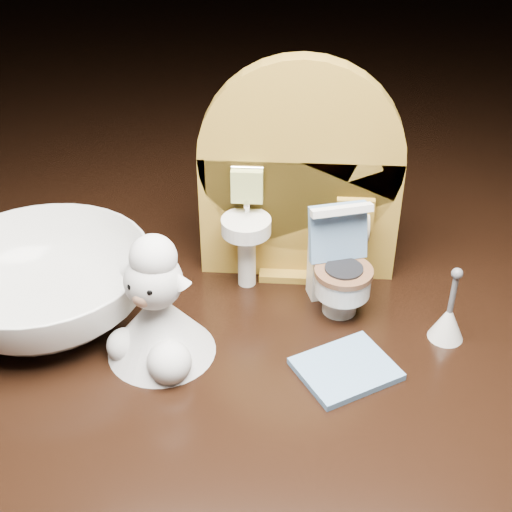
# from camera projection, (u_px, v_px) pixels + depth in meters

# --- Properties ---
(backdrop_panel) EXTENTS (0.13, 0.05, 0.15)m
(backdrop_panel) POSITION_uv_depth(u_px,v_px,m) (298.00, 186.00, 0.46)
(backdrop_panel) COLOR #A87F29
(backdrop_panel) RESTS_ON ground
(toy_toilet) EXTENTS (0.04, 0.05, 0.07)m
(toy_toilet) POSITION_uv_depth(u_px,v_px,m) (338.00, 271.00, 0.45)
(toy_toilet) COLOR white
(toy_toilet) RESTS_ON ground
(bath_mat) EXTENTS (0.07, 0.06, 0.00)m
(bath_mat) POSITION_uv_depth(u_px,v_px,m) (346.00, 369.00, 0.41)
(bath_mat) COLOR #648DBA
(bath_mat) RESTS_ON ground
(toilet_brush) EXTENTS (0.02, 0.02, 0.05)m
(toilet_brush) POSITION_uv_depth(u_px,v_px,m) (448.00, 320.00, 0.43)
(toilet_brush) COLOR white
(toilet_brush) RESTS_ON ground
(plush_lamb) EXTENTS (0.06, 0.07, 0.08)m
(plush_lamb) POSITION_uv_depth(u_px,v_px,m) (157.00, 316.00, 0.41)
(plush_lamb) COLOR silver
(plush_lamb) RESTS_ON ground
(ceramic_bowl) EXTENTS (0.15, 0.15, 0.04)m
(ceramic_bowl) POSITION_uv_depth(u_px,v_px,m) (45.00, 286.00, 0.44)
(ceramic_bowl) COLOR white
(ceramic_bowl) RESTS_ON ground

